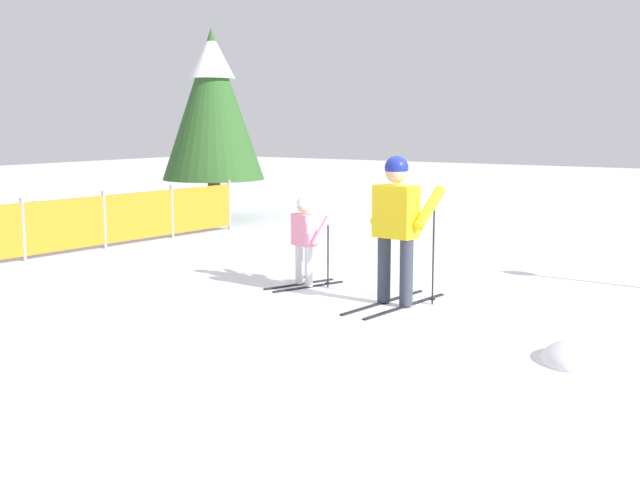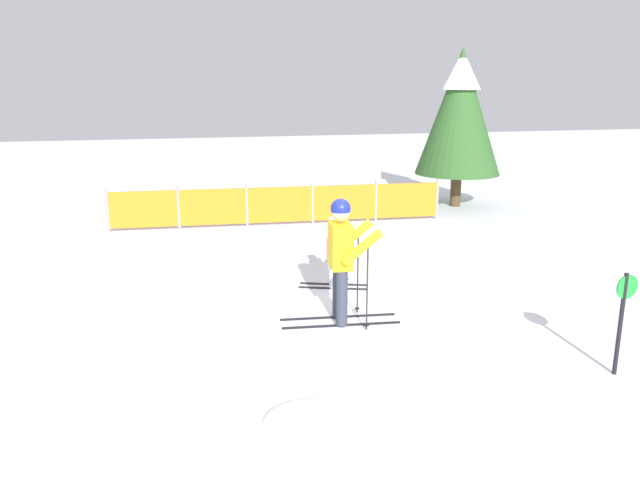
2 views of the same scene
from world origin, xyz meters
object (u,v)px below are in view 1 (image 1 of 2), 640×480
safety_fence (66,225)px  skier_adult (397,217)px  conifer_far (212,102)px  skier_child (305,234)px

safety_fence → skier_adult: bearing=-92.0°
safety_fence → conifer_far: bearing=13.4°
conifer_far → safety_fence: bearing=-166.6°
skier_adult → safety_fence: 6.18m
skier_child → conifer_far: size_ratio=0.29×
skier_child → conifer_far: 7.86m
skier_adult → skier_child: size_ratio=1.49×
conifer_far → skier_adult: bearing=-125.3°
skier_child → conifer_far: conifer_far is taller
safety_fence → skier_child: bearing=-89.2°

